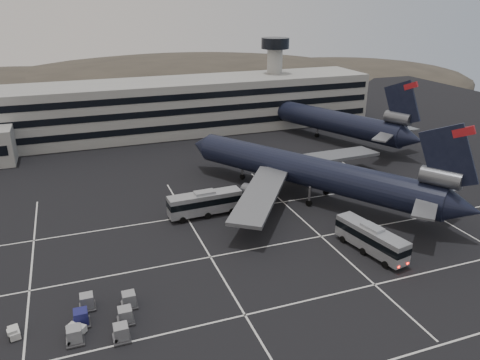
% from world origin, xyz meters
% --- Properties ---
extents(ground, '(260.00, 260.00, 0.00)m').
position_xyz_m(ground, '(0.00, 0.00, 0.00)').
color(ground, black).
rests_on(ground, ground).
extents(lane_markings, '(90.00, 55.62, 0.01)m').
position_xyz_m(lane_markings, '(0.95, 0.72, 0.01)').
color(lane_markings, silver).
rests_on(lane_markings, ground).
extents(terminal, '(125.00, 26.00, 24.00)m').
position_xyz_m(terminal, '(-2.95, 71.14, 6.93)').
color(terminal, gray).
rests_on(terminal, ground).
extents(hills, '(352.00, 180.00, 44.00)m').
position_xyz_m(hills, '(17.99, 170.00, -12.07)').
color(hills, '#38332B').
rests_on(hills, ground).
extents(trijet_main, '(41.17, 51.50, 18.08)m').
position_xyz_m(trijet_main, '(17.51, 17.76, 5.25)').
color(trijet_main, black).
rests_on(trijet_main, ground).
extents(trijet_far, '(29.83, 55.08, 18.08)m').
position_xyz_m(trijet_far, '(38.79, 52.27, 5.43)').
color(trijet_far, black).
rests_on(trijet_far, ground).
extents(bus_near, '(5.05, 12.44, 4.28)m').
position_xyz_m(bus_near, '(16.27, -2.71, 2.34)').
color(bus_near, gray).
rests_on(bus_near, ground).
extents(bus_far, '(12.72, 3.69, 4.45)m').
position_xyz_m(bus_far, '(-2.83, 17.52, 2.43)').
color(bus_far, gray).
rests_on(bus_far, ground).
extents(tug_a, '(1.59, 2.18, 1.26)m').
position_xyz_m(tug_a, '(-31.07, -4.77, 0.56)').
color(tug_a, silver).
rests_on(tug_a, ground).
extents(tug_b, '(2.31, 2.21, 1.29)m').
position_xyz_m(tug_b, '(-24.57, -6.44, 0.57)').
color(tug_b, silver).
rests_on(tug_b, ground).
extents(uld_cluster, '(8.77, 9.66, 1.83)m').
position_xyz_m(uld_cluster, '(-21.66, -5.74, 0.89)').
color(uld_cluster, '#2D2D30').
rests_on(uld_cluster, ground).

